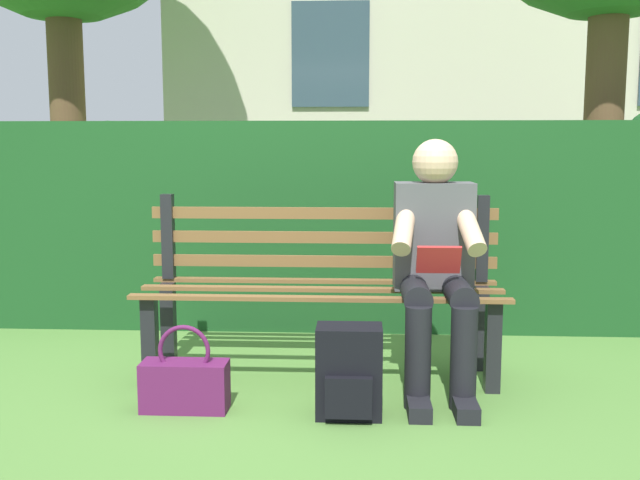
% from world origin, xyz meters
% --- Properties ---
extents(ground, '(60.00, 60.00, 0.00)m').
position_xyz_m(ground, '(0.00, 0.00, 0.00)').
color(ground, '#517F38').
extents(park_bench, '(1.80, 0.50, 0.91)m').
position_xyz_m(park_bench, '(0.00, -0.08, 0.46)').
color(park_bench, black).
rests_on(park_bench, ground).
extents(person_seated, '(0.44, 0.73, 1.19)m').
position_xyz_m(person_seated, '(-0.55, 0.10, 0.63)').
color(person_seated, '#4C4C51').
rests_on(person_seated, ground).
extents(hedge_backdrop, '(6.57, 0.77, 1.42)m').
position_xyz_m(hedge_backdrop, '(-0.18, -1.20, 0.68)').
color(hedge_backdrop, '#19471E').
rests_on(hedge_backdrop, ground).
extents(backpack, '(0.28, 0.25, 0.40)m').
position_xyz_m(backpack, '(-0.15, 0.51, 0.19)').
color(backpack, black).
rests_on(backpack, ground).
extents(handbag, '(0.38, 0.15, 0.39)m').
position_xyz_m(handbag, '(0.57, 0.48, 0.12)').
color(handbag, '#59194C').
rests_on(handbag, ground).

